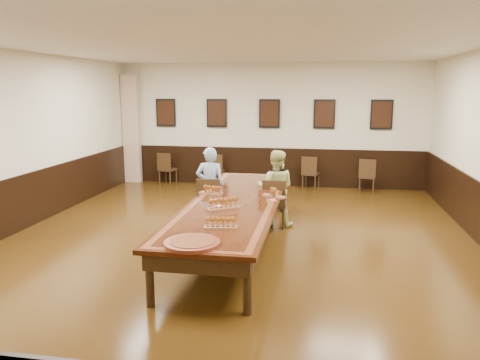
% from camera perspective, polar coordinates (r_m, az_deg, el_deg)
% --- Properties ---
extents(floor, '(8.00, 10.00, 0.02)m').
position_cam_1_polar(floor, '(7.75, -0.64, -8.05)').
color(floor, black).
rests_on(floor, ground).
extents(ceiling, '(8.00, 10.00, 0.02)m').
position_cam_1_polar(ceiling, '(7.36, -0.70, 16.38)').
color(ceiling, white).
rests_on(ceiling, floor).
extents(wall_back, '(8.00, 0.02, 3.20)m').
position_cam_1_polar(wall_back, '(12.32, 3.63, 6.71)').
color(wall_back, beige).
rests_on(wall_back, floor).
extents(wall_front, '(8.00, 0.02, 3.20)m').
position_cam_1_polar(wall_front, '(2.73, -20.58, -9.49)').
color(wall_front, beige).
rests_on(wall_front, floor).
extents(wall_left, '(0.02, 10.00, 3.20)m').
position_cam_1_polar(wall_left, '(9.02, -26.65, 3.98)').
color(wall_left, beige).
rests_on(wall_left, floor).
extents(chair_man, '(0.47, 0.51, 0.92)m').
position_cam_1_polar(chair_man, '(8.78, -3.71, -2.59)').
color(chair_man, black).
rests_on(chair_man, floor).
extents(chair_woman, '(0.43, 0.47, 0.91)m').
position_cam_1_polar(chair_woman, '(8.67, 4.27, -2.80)').
color(chair_woman, black).
rests_on(chair_woman, floor).
extents(spare_chair_a, '(0.48, 0.51, 0.86)m').
position_cam_1_polar(spare_chair_a, '(12.71, -8.80, 1.41)').
color(spare_chair_a, black).
rests_on(spare_chair_a, floor).
extents(spare_chair_b, '(0.41, 0.45, 0.86)m').
position_cam_1_polar(spare_chair_b, '(12.29, -2.90, 1.22)').
color(spare_chair_b, black).
rests_on(spare_chair_b, floor).
extents(spare_chair_c, '(0.49, 0.52, 0.85)m').
position_cam_1_polar(spare_chair_c, '(12.09, 8.63, 0.91)').
color(spare_chair_c, black).
rests_on(spare_chair_c, floor).
extents(spare_chair_d, '(0.45, 0.48, 0.85)m').
position_cam_1_polar(spare_chair_d, '(11.96, 15.24, 0.53)').
color(spare_chair_d, black).
rests_on(spare_chair_d, floor).
extents(person_man, '(0.57, 0.40, 1.47)m').
position_cam_1_polar(person_man, '(8.81, -3.64, -0.71)').
color(person_man, '#4C7EC0').
rests_on(person_man, floor).
extents(person_woman, '(0.71, 0.56, 1.43)m').
position_cam_1_polar(person_woman, '(8.71, 4.37, -1.00)').
color(person_woman, '#C3C77C').
rests_on(person_woman, floor).
extents(pink_phone, '(0.14, 0.15, 0.01)m').
position_cam_1_polar(pink_phone, '(7.59, 4.01, -2.46)').
color(pink_phone, '#FE54A3').
rests_on(pink_phone, conference_table).
extents(curtain, '(0.45, 0.18, 2.90)m').
position_cam_1_polar(curtain, '(13.10, -13.10, 6.05)').
color(curtain, tan).
rests_on(curtain, floor).
extents(wainscoting, '(8.00, 10.00, 1.00)m').
position_cam_1_polar(wainscoting, '(7.60, -0.65, -4.42)').
color(wainscoting, black).
rests_on(wainscoting, floor).
extents(conference_table, '(1.40, 5.00, 0.76)m').
position_cam_1_polar(conference_table, '(7.57, -0.65, -3.61)').
color(conference_table, black).
rests_on(conference_table, floor).
extents(posters, '(6.14, 0.04, 0.74)m').
position_cam_1_polar(posters, '(12.23, 3.61, 8.09)').
color(posters, black).
rests_on(posters, wall_back).
extents(flight_a, '(0.43, 0.21, 0.15)m').
position_cam_1_polar(flight_a, '(8.04, -3.53, -1.22)').
color(flight_a, brown).
rests_on(flight_a, conference_table).
extents(flight_b, '(0.43, 0.31, 0.16)m').
position_cam_1_polar(flight_b, '(7.82, 4.16, -1.57)').
color(flight_b, brown).
rests_on(flight_b, conference_table).
extents(flight_c, '(0.50, 0.40, 0.19)m').
position_cam_1_polar(flight_c, '(7.01, -2.01, -2.91)').
color(flight_c, brown).
rests_on(flight_c, conference_table).
extents(flight_d, '(0.44, 0.20, 0.16)m').
position_cam_1_polar(flight_d, '(6.06, -2.39, -5.25)').
color(flight_d, brown).
rests_on(flight_d, conference_table).
extents(red_plate_grp, '(0.19, 0.19, 0.02)m').
position_cam_1_polar(red_plate_grp, '(7.15, -2.57, -3.27)').
color(red_plate_grp, red).
rests_on(red_plate_grp, conference_table).
extents(carved_platter, '(0.67, 0.67, 0.05)m').
position_cam_1_polar(carved_platter, '(5.48, -5.87, -7.64)').
color(carved_platter, '#581E11').
rests_on(carved_platter, conference_table).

